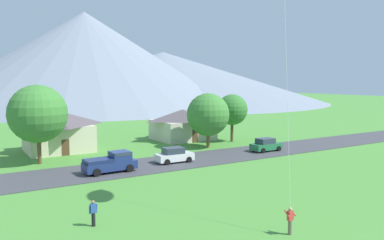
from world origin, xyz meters
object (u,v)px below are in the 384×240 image
at_px(house_left_center, 183,124).
at_px(pickup_truck_navy_west_side, 111,162).
at_px(tree_center, 232,110).
at_px(watcher_person, 93,213).
at_px(house_leftmost, 58,130).
at_px(tree_left_of_center, 208,115).
at_px(parked_car_green_west_end, 266,145).
at_px(tree_near_left, 38,114).
at_px(parked_car_white_mid_east, 174,155).

bearing_deg(house_left_center, pickup_truck_navy_west_side, -138.33).
distance_m(house_left_center, tree_center, 8.12).
bearing_deg(watcher_person, pickup_truck_navy_west_side, 65.75).
distance_m(house_leftmost, house_left_center, 18.81).
distance_m(tree_left_of_center, parked_car_green_west_end, 8.76).
bearing_deg(tree_left_of_center, tree_near_left, 176.98).
bearing_deg(pickup_truck_navy_west_side, tree_center, 23.10).
relative_size(house_left_center, tree_center, 1.24).
distance_m(tree_center, parked_car_green_west_end, 9.93).
distance_m(parked_car_white_mid_east, watcher_person, 19.35).
relative_size(parked_car_green_west_end, watcher_person, 2.52).
distance_m(tree_left_of_center, tree_center, 6.68).
height_order(house_leftmost, tree_left_of_center, tree_left_of_center).
bearing_deg(tree_left_of_center, parked_car_green_west_end, -53.27).
bearing_deg(tree_near_left, tree_center, 3.10).
xyz_separation_m(tree_center, parked_car_green_west_end, (-1.38, -9.01, -3.93)).
distance_m(house_leftmost, watcher_person, 28.56).
height_order(tree_center, parked_car_green_west_end, tree_center).
bearing_deg(tree_near_left, parked_car_white_mid_east, -29.53).
relative_size(house_leftmost, tree_left_of_center, 1.14).
height_order(house_leftmost, parked_car_green_west_end, house_leftmost).
bearing_deg(tree_center, pickup_truck_navy_west_side, -156.90).
distance_m(tree_near_left, parked_car_green_west_end, 27.84).
relative_size(tree_left_of_center, parked_car_green_west_end, 1.77).
bearing_deg(house_left_center, parked_car_green_west_end, -74.83).
xyz_separation_m(house_leftmost, parked_car_white_mid_east, (9.31, -14.34, -1.86)).
bearing_deg(parked_car_green_west_end, house_left_center, 105.17).
distance_m(tree_center, watcher_person, 36.52).
xyz_separation_m(pickup_truck_navy_west_side, watcher_person, (-5.90, -13.11, -0.18)).
bearing_deg(house_leftmost, watcher_person, -98.46).
relative_size(parked_car_white_mid_east, pickup_truck_navy_west_side, 0.81).
distance_m(tree_near_left, parked_car_white_mid_east, 15.58).
xyz_separation_m(tree_near_left, tree_left_of_center, (21.64, -1.14, -1.00)).
bearing_deg(house_left_center, watcher_person, -129.08).
relative_size(house_left_center, pickup_truck_navy_west_side, 1.68).
bearing_deg(parked_car_green_west_end, pickup_truck_navy_west_side, -178.47).
bearing_deg(house_left_center, tree_center, -46.50).
xyz_separation_m(house_leftmost, tree_center, (24.15, -5.51, 2.07)).
bearing_deg(pickup_truck_navy_west_side, watcher_person, -114.25).
bearing_deg(house_left_center, tree_left_of_center, -95.39).
xyz_separation_m(house_leftmost, pickup_truck_navy_west_side, (1.71, -15.09, -1.67)).
bearing_deg(parked_car_green_west_end, house_leftmost, 147.48).
height_order(tree_near_left, parked_car_white_mid_east, tree_near_left).
bearing_deg(house_left_center, tree_near_left, -162.34).
bearing_deg(pickup_truck_navy_west_side, house_leftmost, 96.46).
bearing_deg(tree_left_of_center, house_leftmost, 155.66).
xyz_separation_m(tree_left_of_center, parked_car_white_mid_east, (-8.71, -6.18, -3.69)).
bearing_deg(tree_left_of_center, house_left_center, 84.61).
xyz_separation_m(house_left_center, pickup_truck_navy_west_side, (-17.09, -15.21, -1.39)).
bearing_deg(tree_near_left, parked_car_green_west_end, -15.88).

